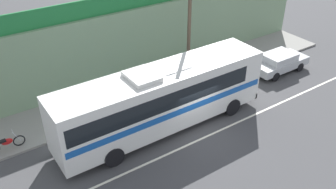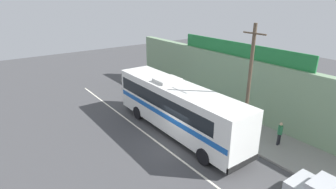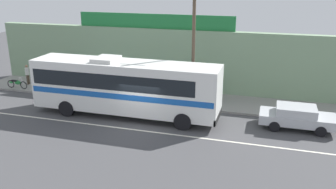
# 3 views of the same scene
# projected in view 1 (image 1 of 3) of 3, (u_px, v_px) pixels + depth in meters

# --- Properties ---
(ground_plane) EXTENTS (70.00, 70.00, 0.00)m
(ground_plane) POSITION_uv_depth(u_px,v_px,m) (196.00, 130.00, 20.32)
(ground_plane) COLOR #444447
(sidewalk_slab) EXTENTS (30.00, 3.60, 0.14)m
(sidewalk_slab) POSITION_uv_depth(u_px,v_px,m) (147.00, 89.00, 23.93)
(sidewalk_slab) COLOR gray
(sidewalk_slab) RESTS_ON ground_plane
(storefront_facade) EXTENTS (30.00, 0.70, 4.80)m
(storefront_facade) POSITION_uv_depth(u_px,v_px,m) (129.00, 45.00, 24.20)
(storefront_facade) COLOR gray
(storefront_facade) RESTS_ON ground_plane
(storefront_billboard) EXTENTS (12.38, 0.12, 1.10)m
(storefront_billboard) POSITION_uv_depth(u_px,v_px,m) (104.00, 5.00, 21.90)
(storefront_billboard) COLOR #1E7538
(storefront_billboard) RESTS_ON storefront_facade
(road_center_stripe) EXTENTS (30.00, 0.14, 0.01)m
(road_center_stripe) POSITION_uv_depth(u_px,v_px,m) (205.00, 137.00, 19.76)
(road_center_stripe) COLOR silver
(road_center_stripe) RESTS_ON ground_plane
(intercity_bus) EXTENTS (12.05, 2.64, 3.78)m
(intercity_bus) POSITION_uv_depth(u_px,v_px,m) (161.00, 97.00, 19.33)
(intercity_bus) COLOR white
(intercity_bus) RESTS_ON ground_plane
(parked_car) EXTENTS (4.33, 1.90, 1.37)m
(parked_car) POSITION_uv_depth(u_px,v_px,m) (279.00, 62.00, 25.75)
(parked_car) COLOR #B7BABF
(parked_car) RESTS_ON ground_plane
(utility_pole) EXTENTS (1.60, 0.22, 7.74)m
(utility_pole) POSITION_uv_depth(u_px,v_px,m) (189.00, 28.00, 22.00)
(utility_pole) COLOR brown
(utility_pole) RESTS_ON sidewalk_slab
(motorcycle_green) EXTENTS (1.88, 0.56, 0.94)m
(motorcycle_green) POSITION_uv_depth(u_px,v_px,m) (5.00, 143.00, 18.43)
(motorcycle_green) COLOR black
(motorcycle_green) RESTS_ON sidewalk_slab
(pedestrian_by_curb) EXTENTS (0.30, 0.48, 1.61)m
(pedestrian_by_curb) POSITION_uv_depth(u_px,v_px,m) (195.00, 59.00, 25.44)
(pedestrian_by_curb) COLOR black
(pedestrian_by_curb) RESTS_ON sidewalk_slab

